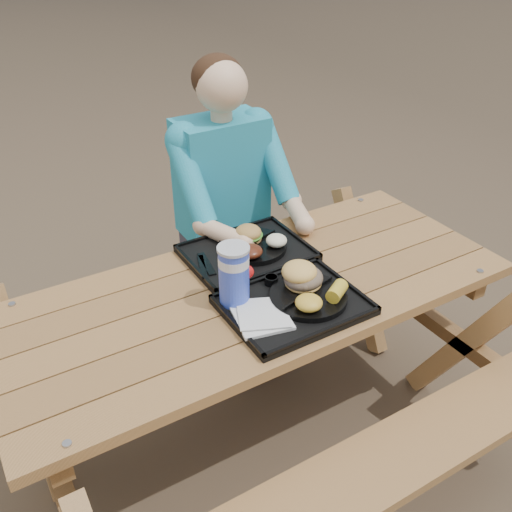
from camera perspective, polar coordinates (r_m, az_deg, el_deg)
ground at (r=2.50m, az=0.00°, el=-17.34°), size 60.00×60.00×0.00m
picnic_table at (r=2.23m, az=0.00°, el=-11.06°), size 1.80×1.49×0.75m
tray_near at (r=1.89m, az=3.78°, el=-4.99°), size 0.45×0.35×0.02m
tray_far at (r=2.16m, az=-0.90°, el=0.22°), size 0.45×0.35×0.02m
plate_near at (r=1.90m, az=5.25°, el=-4.07°), size 0.26×0.26×0.02m
plate_far at (r=2.17m, az=-0.35°, el=1.01°), size 0.26×0.26×0.02m
napkin_stack at (r=1.81m, az=0.61°, el=-6.14°), size 0.20×0.20×0.02m
soda_cup at (r=1.83m, az=-2.22°, el=-2.05°), size 0.10×0.10×0.20m
condiment_bbq at (r=1.97m, az=1.54°, el=-2.43°), size 0.05×0.05×0.03m
condiment_mustard at (r=1.98m, az=3.35°, el=-2.09°), size 0.05×0.05×0.03m
sandwich at (r=1.91m, az=4.80°, el=-1.23°), size 0.13×0.13×0.13m
mac_cheese at (r=1.82m, az=5.30°, el=-4.67°), size 0.09×0.09×0.04m
corn_cob at (r=1.88m, az=8.10°, el=-3.50°), size 0.11×0.11×0.05m
cutlery_far at (r=2.08m, az=-4.97°, el=-0.79°), size 0.05×0.16×0.01m
burger at (r=2.16m, az=-0.79°, el=2.68°), size 0.10×0.10×0.09m
baked_beans at (r=2.07m, az=-0.59°, el=0.47°), size 0.09×0.09×0.04m
potato_salad at (r=2.14m, az=2.06°, el=1.56°), size 0.08×0.08×0.04m
diner at (r=2.61m, az=-3.11°, el=3.21°), size 0.48×0.84×1.28m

